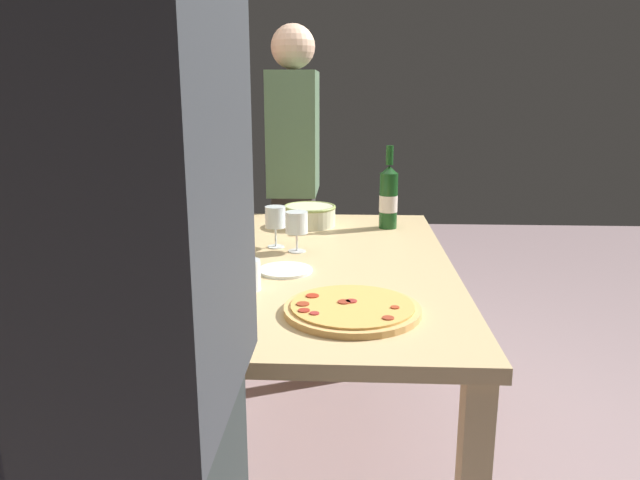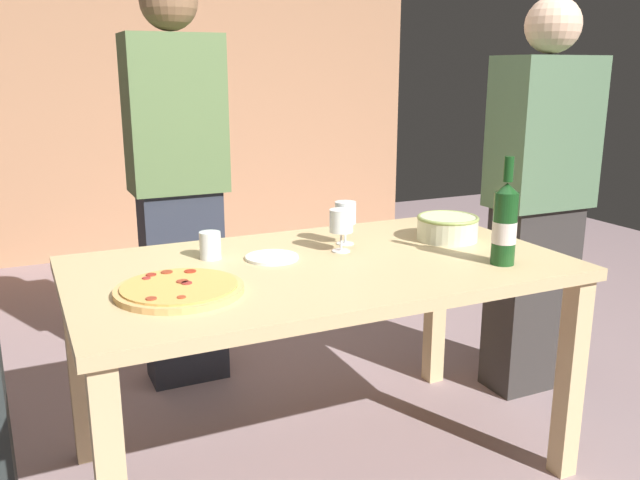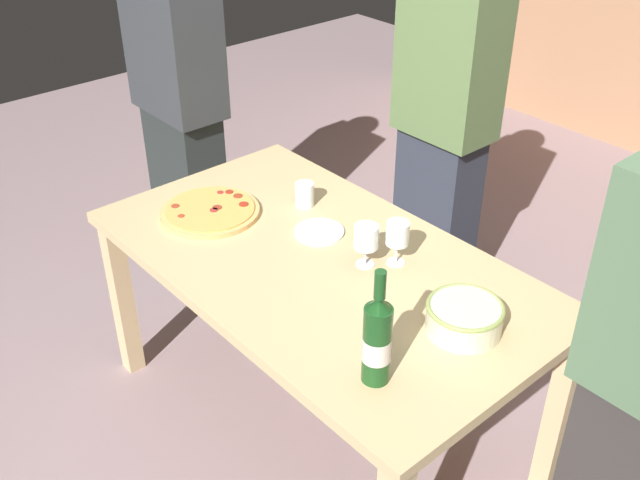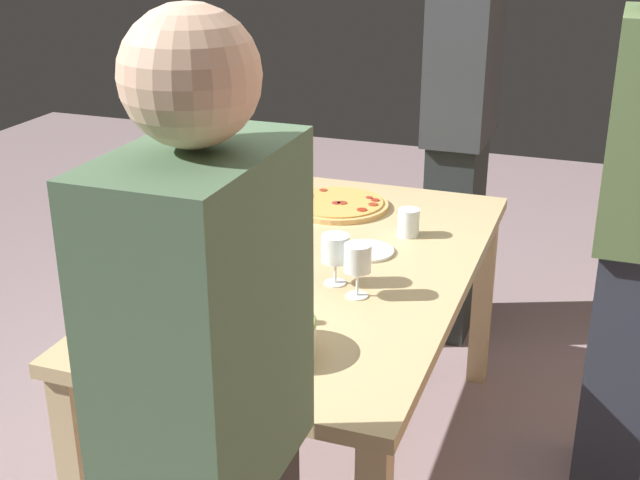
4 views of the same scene
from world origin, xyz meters
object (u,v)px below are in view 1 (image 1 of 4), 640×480
dining_table (320,287)px  person_guest_right (294,187)px  side_plate (285,270)px  person_host (24,235)px  wine_glass_near_pizza (275,218)px  wine_glass_by_bottle (297,225)px  serving_bowl (310,215)px  wine_bottle (388,197)px  pizza (352,309)px  person_guest_left (158,379)px  cup_amber (249,275)px

dining_table → person_guest_right: person_guest_right is taller
side_plate → person_host: (-0.12, 0.79, 0.14)m
dining_table → wine_glass_near_pizza: bearing=43.9°
dining_table → wine_glass_near_pizza: (0.18, 0.18, 0.20)m
wine_glass_by_bottle → person_guest_right: (0.97, 0.10, -0.02)m
serving_bowl → wine_glass_near_pizza: 0.39m
wine_bottle → wine_glass_by_bottle: 0.54m
wine_glass_near_pizza → person_host: 0.84m
serving_bowl → person_host: person_host is taller
pizza → side_plate: bearing=30.7°
person_guest_left → pizza: bearing=-14.8°
serving_bowl → person_guest_right: 0.55m
pizza → cup_amber: (0.18, 0.30, 0.03)m
pizza → cup_amber: 0.35m
wine_glass_near_pizza → person_guest_right: person_guest_right is taller
pizza → person_guest_left: (-0.67, 0.30, 0.13)m
dining_table → person_host: bearing=105.5°
pizza → serving_bowl: size_ratio=1.61×
pizza → wine_bottle: (1.02, -0.16, 0.12)m
wine_bottle → wine_glass_near_pizza: bearing=128.4°
person_host → person_guest_right: bearing=46.6°
pizza → side_plate: 0.42m
person_guest_right → wine_glass_near_pizza: bearing=-9.0°
wine_glass_by_bottle → cup_amber: 0.45m
wine_bottle → cup_amber: wine_bottle is taller
wine_bottle → wine_glass_near_pizza: (-0.35, 0.44, -0.02)m
serving_bowl → side_plate: (-0.68, 0.03, -0.04)m
serving_bowl → person_guest_left: 1.72m
wine_glass_near_pizza → person_guest_left: (-1.34, 0.02, 0.03)m
dining_table → cup_amber: bearing=147.9°
serving_bowl → cup_amber: size_ratio=2.48×
side_plate → person_guest_right: person_guest_right is taller
wine_glass_near_pizza → person_guest_left: 1.34m
cup_amber → side_plate: 0.21m
serving_bowl → person_host: size_ratio=0.13×
wine_glass_near_pizza → side_plate: bearing=-167.5°
person_guest_right → dining_table: bearing=-0.0°
serving_bowl → wine_glass_by_bottle: bearing=177.5°
pizza → person_guest_right: person_guest_right is taller
pizza → person_guest_left: bearing=155.8°
wine_bottle → person_guest_right: bearing=38.8°
dining_table → side_plate: bearing=140.0°
pizza → person_guest_right: bearing=10.6°
pizza → person_guest_right: (1.58, 0.30, 0.07)m
person_host → wine_glass_near_pizza: bearing=15.3°
wine_glass_near_pizza → wine_glass_by_bottle: 0.10m
serving_bowl → cup_amber: bearing=171.9°
wine_glass_near_pizza → wine_bottle: bearing=-51.6°
serving_bowl → person_guest_left: (-1.71, 0.12, 0.09)m
wine_glass_by_bottle → wine_glass_near_pizza: bearing=55.1°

